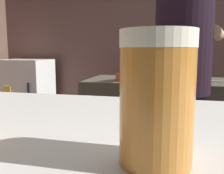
% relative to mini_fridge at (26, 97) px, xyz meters
% --- Properties ---
extents(wall_back, '(5.20, 0.10, 2.70)m').
position_rel_mini_fridge_xyz_m(wall_back, '(2.02, 0.45, 0.83)').
color(wall_back, brown).
rests_on(wall_back, ground).
extents(prep_counter, '(2.10, 0.60, 0.94)m').
position_rel_mini_fridge_xyz_m(prep_counter, '(2.37, -1.09, -0.06)').
color(prep_counter, '#4A4435').
rests_on(prep_counter, ground).
extents(back_shelf, '(0.79, 0.36, 1.11)m').
position_rel_mini_fridge_xyz_m(back_shelf, '(1.77, 0.17, 0.03)').
color(back_shelf, '#373C35').
rests_on(back_shelf, ground).
extents(mini_fridge, '(0.66, 0.58, 1.05)m').
position_rel_mini_fridge_xyz_m(mini_fridge, '(0.00, 0.00, 0.00)').
color(mini_fridge, white).
rests_on(mini_fridge, ground).
extents(bartender, '(0.48, 0.55, 1.70)m').
position_rel_mini_fridge_xyz_m(bartender, '(2.05, -1.55, 0.46)').
color(bartender, '#31363A').
rests_on(bartender, ground).
extents(mixing_bowl, '(0.20, 0.20, 0.05)m').
position_rel_mini_fridge_xyz_m(mixing_bowl, '(1.66, -1.21, 0.44)').
color(mixing_bowl, '#C74C2F').
rests_on(mixing_bowl, prep_counter).
extents(chefs_knife, '(0.24, 0.07, 0.01)m').
position_rel_mini_fridge_xyz_m(chefs_knife, '(2.33, -1.14, 0.42)').
color(chefs_knife, silver).
rests_on(chefs_knife, prep_counter).
extents(pint_glass_near, '(0.08, 0.08, 0.14)m').
position_rel_mini_fridge_xyz_m(pint_glass_near, '(1.97, -2.89, 0.60)').
color(pint_glass_near, '#CB7E32').
rests_on(pint_glass_near, bar_counter).
extents(bottle_soy, '(0.05, 0.05, 0.24)m').
position_rel_mini_fridge_xyz_m(bottle_soy, '(2.10, 0.16, 0.68)').
color(bottle_soy, '#3A5C99').
rests_on(bottle_soy, back_shelf).
extents(bottle_hot_sauce, '(0.07, 0.07, 0.18)m').
position_rel_mini_fridge_xyz_m(bottle_hot_sauce, '(1.87, 0.09, 0.66)').
color(bottle_hot_sauce, '#335C9D').
rests_on(bottle_hot_sauce, back_shelf).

